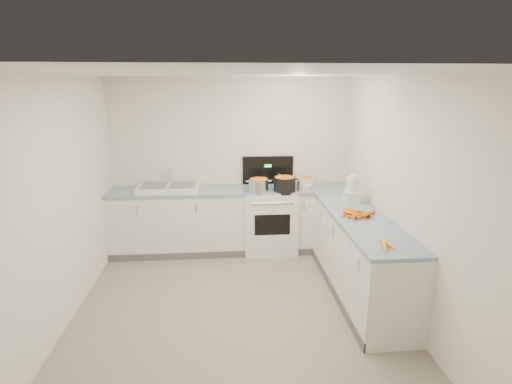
{
  "coord_description": "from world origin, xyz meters",
  "views": [
    {
      "loc": [
        -0.1,
        -3.87,
        2.41
      ],
      "look_at": [
        0.3,
        1.1,
        1.05
      ],
      "focal_mm": 28.0,
      "sensor_mm": 36.0,
      "label": 1
    }
  ],
  "objects": [
    {
      "name": "wall_right",
      "position": [
        1.75,
        0.0,
        1.25
      ],
      "size": [
        0.0,
        4.0,
        2.5
      ],
      "primitive_type": null,
      "rotation": [
        1.57,
        0.0,
        -1.57
      ],
      "color": "silver",
      "rests_on": "ground"
    },
    {
      "name": "steel_pot",
      "position": [
        0.37,
        1.52,
        1.02
      ],
      "size": [
        0.34,
        0.34,
        0.2
      ],
      "primitive_type": "cylinder",
      "rotation": [
        0.0,
        0.0,
        -0.25
      ],
      "color": "silver",
      "rests_on": "stove"
    },
    {
      "name": "floor",
      "position": [
        0.0,
        0.0,
        0.0
      ],
      "size": [
        3.5,
        4.0,
        0.0
      ],
      "primitive_type": null,
      "color": "gray",
      "rests_on": "ground"
    },
    {
      "name": "counter_right",
      "position": [
        1.45,
        0.3,
        0.47
      ],
      "size": [
        0.62,
        2.2,
        0.94
      ],
      "color": "white",
      "rests_on": "ground"
    },
    {
      "name": "black_pot",
      "position": [
        0.74,
        1.52,
        1.03
      ],
      "size": [
        0.41,
        0.41,
        0.22
      ],
      "primitive_type": "cylinder",
      "rotation": [
        0.0,
        0.0,
        0.42
      ],
      "color": "black",
      "rests_on": "stove"
    },
    {
      "name": "ceiling",
      "position": [
        0.0,
        0.0,
        2.5
      ],
      "size": [
        3.5,
        4.0,
        0.0
      ],
      "primitive_type": null,
      "rotation": [
        3.14,
        0.0,
        0.0
      ],
      "color": "silver",
      "rests_on": "ground"
    },
    {
      "name": "food_processor",
      "position": [
        1.51,
        0.9,
        1.09
      ],
      "size": [
        0.19,
        0.23,
        0.36
      ],
      "color": "white",
      "rests_on": "counter_right"
    },
    {
      "name": "counter_back",
      "position": [
        0.0,
        1.7,
        0.47
      ],
      "size": [
        3.5,
        0.62,
        0.94
      ],
      "color": "white",
      "rests_on": "ground"
    },
    {
      "name": "extract_bottle",
      "position": [
        0.94,
        1.54,
        1.0
      ],
      "size": [
        0.05,
        0.05,
        0.11
      ],
      "primitive_type": "cylinder",
      "color": "#593319",
      "rests_on": "counter_back"
    },
    {
      "name": "sink",
      "position": [
        -0.9,
        1.7,
        0.98
      ],
      "size": [
        0.86,
        0.52,
        0.31
      ],
      "color": "white",
      "rests_on": "counter_back"
    },
    {
      "name": "spice_jar",
      "position": [
        1.09,
        1.46,
        0.98
      ],
      "size": [
        0.05,
        0.05,
        0.08
      ],
      "primitive_type": "cylinder",
      "color": "#E5B266",
      "rests_on": "counter_back"
    },
    {
      "name": "wall_left",
      "position": [
        -1.75,
        0.0,
        1.25
      ],
      "size": [
        0.0,
        4.0,
        2.5
      ],
      "primitive_type": null,
      "rotation": [
        1.57,
        0.0,
        1.57
      ],
      "color": "silver",
      "rests_on": "ground"
    },
    {
      "name": "wall_back",
      "position": [
        0.0,
        2.0,
        1.25
      ],
      "size": [
        3.5,
        0.0,
        2.5
      ],
      "primitive_type": null,
      "rotation": [
        1.57,
        0.0,
        0.0
      ],
      "color": "silver",
      "rests_on": "ground"
    },
    {
      "name": "carrot_pile",
      "position": [
        1.43,
        0.37,
        0.97
      ],
      "size": [
        0.49,
        0.39,
        0.09
      ],
      "color": "orange",
      "rests_on": "counter_right"
    },
    {
      "name": "peeled_carrots",
      "position": [
        1.38,
        -0.56,
        0.96
      ],
      "size": [
        0.16,
        0.31,
        0.04
      ],
      "color": "orange",
      "rests_on": "counter_right"
    },
    {
      "name": "stove",
      "position": [
        0.55,
        1.69,
        0.47
      ],
      "size": [
        0.76,
        0.65,
        1.36
      ],
      "color": "white",
      "rests_on": "ground"
    },
    {
      "name": "mixing_bowl",
      "position": [
        1.1,
        1.79,
        1.0
      ],
      "size": [
        0.27,
        0.27,
        0.12
      ],
      "primitive_type": "cylinder",
      "rotation": [
        0.0,
        0.0,
        -0.01
      ],
      "color": "white",
      "rests_on": "counter_back"
    },
    {
      "name": "wooden_spoon",
      "position": [
        0.74,
        1.52,
        1.15
      ],
      "size": [
        0.15,
        0.33,
        0.01
      ],
      "primitive_type": "cylinder",
      "rotation": [
        1.57,
        0.0,
        0.41
      ],
      "color": "#AD7A47",
      "rests_on": "black_pot"
    },
    {
      "name": "peelings",
      "position": [
        -1.09,
        1.73,
        1.02
      ],
      "size": [
        0.23,
        0.25,
        0.01
      ],
      "color": "tan",
      "rests_on": "sink"
    },
    {
      "name": "wall_front",
      "position": [
        0.0,
        -2.0,
        1.25
      ],
      "size": [
        3.5,
        0.0,
        2.5
      ],
      "primitive_type": null,
      "rotation": [
        -1.57,
        0.0,
        0.0
      ],
      "color": "silver",
      "rests_on": "ground"
    }
  ]
}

